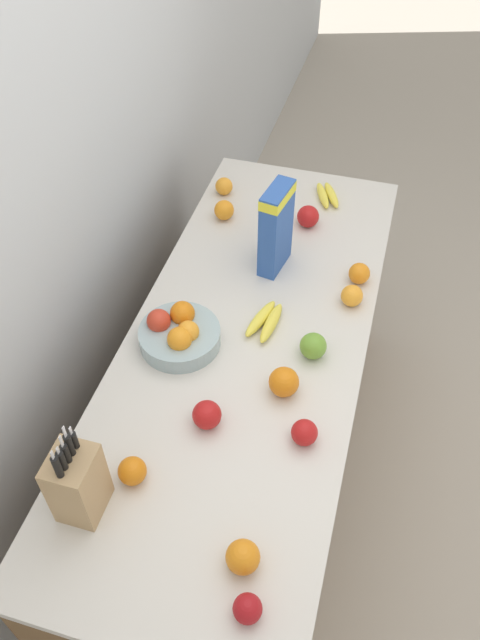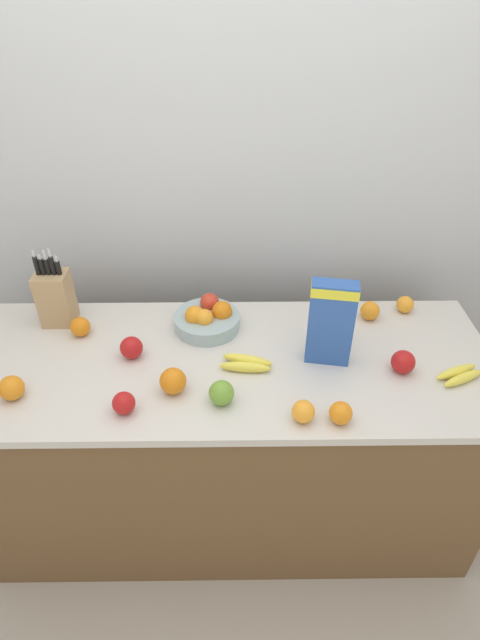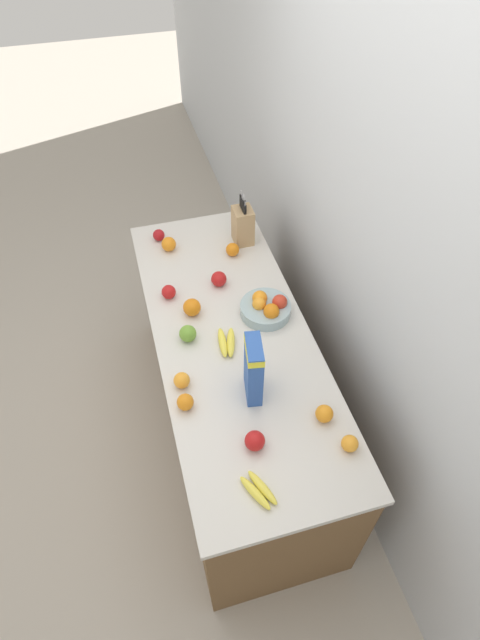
{
  "view_description": "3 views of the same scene",
  "coord_description": "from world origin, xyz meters",
  "views": [
    {
      "loc": [
        -1.29,
        -0.34,
        2.36
      ],
      "look_at": [
        -0.0,
        0.03,
        0.94
      ],
      "focal_mm": 35.0,
      "sensor_mm": 36.0,
      "label": 1
    },
    {
      "loc": [
        0.02,
        -1.38,
        2.06
      ],
      "look_at": [
        0.04,
        0.06,
        1.01
      ],
      "focal_mm": 28.0,
      "sensor_mm": 36.0,
      "label": 2
    },
    {
      "loc": [
        1.54,
        -0.39,
        2.73
      ],
      "look_at": [
        -0.01,
        0.04,
        0.95
      ],
      "focal_mm": 28.0,
      "sensor_mm": 36.0,
      "label": 3
    }
  ],
  "objects": [
    {
      "name": "apple_leftmost",
      "position": [
        0.61,
        -0.07,
        0.92
      ],
      "size": [
        0.08,
        0.08,
        0.08
      ],
      "primitive_type": "sphere",
      "color": "red",
      "rests_on": "counter"
    },
    {
      "name": "orange_near_bowl",
      "position": [
        0.23,
        -0.29,
        0.91
      ],
      "size": [
        0.07,
        0.07,
        0.07
      ],
      "primitive_type": "sphere",
      "color": "orange",
      "rests_on": "counter"
    },
    {
      "name": "orange_by_cereal",
      "position": [
        -0.71,
        -0.18,
        0.91
      ],
      "size": [
        0.08,
        0.08,
        0.08
      ],
      "primitive_type": "sphere",
      "color": "orange",
      "rests_on": "counter"
    },
    {
      "name": "orange_front_right",
      "position": [
        0.56,
        0.25,
        0.91
      ],
      "size": [
        0.08,
        0.08,
        0.08
      ],
      "primitive_type": "sphere",
      "color": "orange",
      "rests_on": "counter"
    },
    {
      "name": "orange_front_left",
      "position": [
        -0.57,
        0.16,
        0.91
      ],
      "size": [
        0.08,
        0.08,
        0.08
      ],
      "primitive_type": "sphere",
      "color": "orange",
      "rests_on": "counter"
    },
    {
      "name": "counter",
      "position": [
        0.0,
        0.0,
        0.44
      ],
      "size": [
        1.95,
        0.75,
        0.87
      ],
      "color": "brown",
      "rests_on": "ground_plane"
    },
    {
      "name": "fruit_bowl",
      "position": [
        -0.09,
        0.2,
        0.92
      ],
      "size": [
        0.26,
        0.26,
        0.11
      ],
      "color": "#99B2B7",
      "rests_on": "counter"
    },
    {
      "name": "orange_front_center",
      "position": [
        -0.19,
        -0.16,
        0.92
      ],
      "size": [
        0.09,
        0.09,
        0.09
      ],
      "primitive_type": "sphere",
      "color": "orange",
      "rests_on": "counter"
    },
    {
      "name": "apple_near_bananas",
      "position": [
        -0.35,
        0.02,
        0.91
      ],
      "size": [
        0.08,
        0.08,
        0.08
      ],
      "primitive_type": "sphere",
      "color": "red",
      "rests_on": "counter"
    },
    {
      "name": "knife_block",
      "position": [
        -0.68,
        0.25,
        0.99
      ],
      "size": [
        0.12,
        0.11,
        0.33
      ],
      "color": "tan",
      "rests_on": "counter"
    },
    {
      "name": "banana_bunch_right",
      "position": [
        0.8,
        -0.11,
        0.89
      ],
      "size": [
        0.18,
        0.13,
        0.03
      ],
      "rotation": [
        0.0,
        0.0,
        3.51
      ],
      "color": "yellow",
      "rests_on": "counter"
    },
    {
      "name": "apple_by_knife_block",
      "position": [
        -0.33,
        -0.25,
        0.91
      ],
      "size": [
        0.07,
        0.07,
        0.07
      ],
      "primitive_type": "sphere",
      "color": "red",
      "rests_on": "counter"
    },
    {
      "name": "apple_rightmost",
      "position": [
        -0.02,
        -0.21,
        0.92
      ],
      "size": [
        0.08,
        0.08,
        0.08
      ],
      "primitive_type": "sphere",
      "color": "#6B9E33",
      "rests_on": "counter"
    },
    {
      "name": "orange_mid_right",
      "position": [
        0.35,
        -0.3,
        0.91
      ],
      "size": [
        0.07,
        0.07,
        0.07
      ],
      "primitive_type": "sphere",
      "color": "orange",
      "rests_on": "counter"
    },
    {
      "name": "orange_back_center",
      "position": [
        0.72,
        0.3,
        0.91
      ],
      "size": [
        0.07,
        0.07,
        0.07
      ],
      "primitive_type": "sphere",
      "color": "orange",
      "rests_on": "counter"
    },
    {
      "name": "banana_bunch_left",
      "position": [
        0.06,
        -0.04,
        0.89
      ],
      "size": [
        0.2,
        0.11,
        0.04
      ],
      "rotation": [
        0.0,
        0.0,
        6.04
      ],
      "color": "yellow",
      "rests_on": "counter"
    },
    {
      "name": "ground_plane",
      "position": [
        0.0,
        0.0,
        0.0
      ],
      "size": [
        14.0,
        14.0,
        0.0
      ],
      "primitive_type": "plane",
      "color": "#B2A899"
    },
    {
      "name": "wall_back",
      "position": [
        0.0,
        0.59,
        1.3
      ],
      "size": [
        9.0,
        0.06,
        2.6
      ],
      "color": "silver",
      "rests_on": "ground_plane"
    },
    {
      "name": "cereal_box",
      "position": [
        0.35,
        0.0,
        1.05
      ],
      "size": [
        0.17,
        0.09,
        0.32
      ],
      "rotation": [
        0.0,
        0.0,
        -0.17
      ],
      "color": "#2D56A8",
      "rests_on": "counter"
    }
  ]
}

